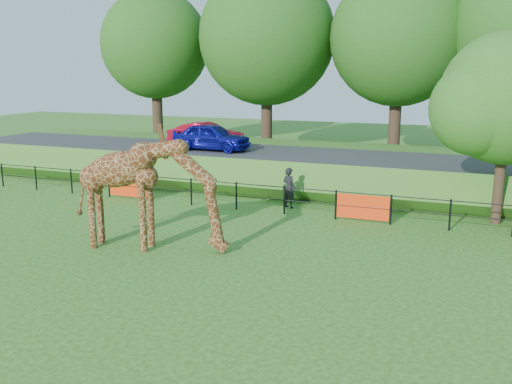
% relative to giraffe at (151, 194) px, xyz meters
% --- Properties ---
extents(ground, '(90.00, 90.00, 0.00)m').
position_rel_giraffe_xyz_m(ground, '(2.42, -2.48, -1.73)').
color(ground, '#255715').
rests_on(ground, ground).
extents(giraffe, '(4.92, 1.74, 3.46)m').
position_rel_giraffe_xyz_m(giraffe, '(0.00, 0.00, 0.00)').
color(giraffe, '#552911').
rests_on(giraffe, ground).
extents(perimeter_fence, '(28.07, 0.10, 1.10)m').
position_rel_giraffe_xyz_m(perimeter_fence, '(2.42, 5.52, -1.18)').
color(perimeter_fence, black).
rests_on(perimeter_fence, ground).
extents(embankment, '(40.00, 9.00, 1.30)m').
position_rel_giraffe_xyz_m(embankment, '(2.42, 13.02, -1.08)').
color(embankment, '#255715').
rests_on(embankment, ground).
extents(road, '(40.00, 5.00, 0.12)m').
position_rel_giraffe_xyz_m(road, '(2.42, 11.52, -0.37)').
color(road, '#303032').
rests_on(road, embankment).
extents(car_blue, '(3.98, 1.70, 1.34)m').
position_rel_giraffe_xyz_m(car_blue, '(-3.33, 11.03, 0.36)').
color(car_blue, '#1416A9').
rests_on(car_blue, road).
extents(car_red, '(4.00, 1.58, 1.29)m').
position_rel_giraffe_xyz_m(car_red, '(-3.96, 11.73, 0.34)').
color(car_red, '#B20C22').
rests_on(car_red, road).
extents(visitor, '(0.70, 0.59, 1.63)m').
position_rel_giraffe_xyz_m(visitor, '(2.26, 6.56, -0.91)').
color(visitor, black).
rests_on(visitor, ground).
extents(tree_east, '(5.40, 4.71, 6.76)m').
position_rel_giraffe_xyz_m(tree_east, '(10.02, 7.15, 2.55)').
color(tree_east, '#2E2015').
rests_on(tree_east, ground).
extents(bg_tree_line, '(37.30, 8.80, 11.82)m').
position_rel_giraffe_xyz_m(bg_tree_line, '(4.31, 19.52, 5.46)').
color(bg_tree_line, '#2E2015').
rests_on(bg_tree_line, ground).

